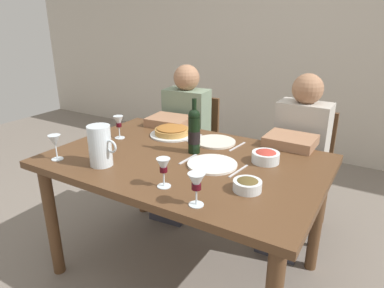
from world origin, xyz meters
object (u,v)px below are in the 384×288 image
object	(u,v)px
diner_left	(180,137)
diner_right	(295,158)
wine_bottle	(195,131)
olive_bowl	(247,185)
wine_glass_centre	(119,123)
dinner_plate_left_setting	(215,142)
chair_right	(303,163)
chair_left	(194,142)
water_pitcher	(100,148)
dining_table	(185,173)
wine_glass_spare	(163,167)
wine_glass_right_diner	(196,183)
wine_glass_left_diner	(55,142)
dinner_plate_right_setting	(212,164)
salad_bowl	(266,156)
baked_tart	(172,131)

from	to	relation	value
diner_left	diner_right	world-z (taller)	same
wine_bottle	olive_bowl	xyz separation A→B (m)	(0.44, -0.28, -0.10)
wine_glass_centre	diner_right	size ratio (longest dim) A/B	0.13
dinner_plate_left_setting	chair_right	distance (m)	0.78
chair_left	diner_right	size ratio (longest dim) A/B	0.75
water_pitcher	diner_right	distance (m)	1.26
dining_table	water_pitcher	distance (m)	0.49
wine_glass_spare	chair_left	xyz separation A→B (m)	(-0.55, 1.21, -0.36)
dining_table	wine_glass_spare	world-z (taller)	wine_glass_spare
dinner_plate_left_setting	chair_right	bearing A→B (deg)	54.50
wine_glass_right_diner	chair_right	size ratio (longest dim) A/B	0.17
dining_table	wine_glass_centre	xyz separation A→B (m)	(-0.54, 0.07, 0.20)
wine_glass_centre	wine_glass_right_diner	bearing A→B (deg)	-29.15
wine_glass_centre	diner_left	xyz separation A→B (m)	(0.10, 0.56, -0.25)
olive_bowl	wine_glass_left_diner	distance (m)	1.06
dining_table	diner_left	xyz separation A→B (m)	(-0.44, 0.63, -0.05)
wine_bottle	wine_glass_spare	xyz separation A→B (m)	(0.09, -0.44, -0.03)
wine_glass_centre	wine_glass_spare	world-z (taller)	wine_glass_centre
water_pitcher	dinner_plate_right_setting	xyz separation A→B (m)	(0.50, 0.29, -0.09)
dinner_plate_left_setting	wine_glass_spare	bearing A→B (deg)	-84.01
wine_glass_right_diner	dinner_plate_left_setting	xyz separation A→B (m)	(-0.28, 0.71, -0.10)
wine_bottle	water_pitcher	size ratio (longest dim) A/B	1.47
wine_glass_spare	diner_right	xyz separation A→B (m)	(0.35, 1.00, -0.24)
olive_bowl	dining_table	bearing A→B (deg)	158.22
wine_glass_right_diner	diner_right	bearing A→B (deg)	82.59
wine_glass_right_diner	chair_left	size ratio (longest dim) A/B	0.17
wine_glass_left_diner	wine_glass_spare	size ratio (longest dim) A/B	1.00
dinner_plate_left_setting	diner_left	bearing A→B (deg)	145.44
salad_bowl	wine_glass_right_diner	world-z (taller)	wine_glass_right_diner
baked_tart	wine_glass_centre	size ratio (longest dim) A/B	1.96
wine_glass_spare	dining_table	bearing A→B (deg)	106.08
wine_glass_right_diner	wine_glass_spare	xyz separation A→B (m)	(-0.21, 0.07, -0.00)
water_pitcher	diner_left	bearing A→B (deg)	96.75
water_pitcher	wine_glass_centre	world-z (taller)	water_pitcher
baked_tart	wine_glass_right_diner	bearing A→B (deg)	-49.64
wine_glass_left_diner	wine_glass_centre	size ratio (longest dim) A/B	0.95
water_pitcher	dining_table	bearing A→B (deg)	42.80
chair_left	chair_right	xyz separation A→B (m)	(0.91, 0.03, 0.00)
wine_bottle	baked_tart	distance (m)	0.36
wine_glass_centre	wine_glass_spare	distance (m)	0.76
dining_table	wine_bottle	distance (m)	0.24
wine_glass_centre	diner_left	distance (m)	0.62
chair_left	diner_left	world-z (taller)	diner_left
baked_tart	olive_bowl	xyz separation A→B (m)	(0.72, -0.47, 0.00)
olive_bowl	dinner_plate_left_setting	size ratio (longest dim) A/B	0.52
wine_bottle	diner_left	size ratio (longest dim) A/B	0.27
salad_bowl	diner_left	bearing A→B (deg)	151.45
diner_right	olive_bowl	bearing A→B (deg)	90.56
dining_table	wine_glass_centre	distance (m)	0.58
salad_bowl	wine_glass_spare	size ratio (longest dim) A/B	1.05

